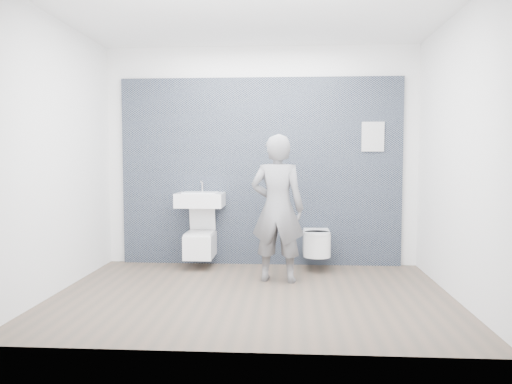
# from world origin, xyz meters

# --- Properties ---
(ground) EXTENTS (4.00, 4.00, 0.00)m
(ground) POSITION_xyz_m (0.00, 0.00, 0.00)
(ground) COLOR brown
(ground) RESTS_ON ground
(room_shell) EXTENTS (4.00, 4.00, 4.00)m
(room_shell) POSITION_xyz_m (0.00, 0.00, 1.74)
(room_shell) COLOR silver
(room_shell) RESTS_ON ground
(tile_wall) EXTENTS (3.60, 0.06, 2.40)m
(tile_wall) POSITION_xyz_m (0.00, 1.47, 0.00)
(tile_wall) COLOR black
(tile_wall) RESTS_ON ground
(washbasin) EXTENTS (0.59, 0.44, 0.44)m
(washbasin) POSITION_xyz_m (-0.74, 1.22, 0.86)
(washbasin) COLOR white
(washbasin) RESTS_ON ground
(toilet_square) EXTENTS (0.35, 0.51, 0.68)m
(toilet_square) POSITION_xyz_m (-0.74, 1.19, 0.31)
(toilet_square) COLOR white
(toilet_square) RESTS_ON ground
(toilet_rounded) EXTENTS (0.33, 0.56, 0.30)m
(toilet_rounded) POSITION_xyz_m (0.71, 1.16, 0.34)
(toilet_rounded) COLOR white
(toilet_rounded) RESTS_ON ground
(info_placard) EXTENTS (0.28, 0.03, 0.37)m
(info_placard) POSITION_xyz_m (1.42, 1.43, 0.00)
(info_placard) COLOR white
(info_placard) RESTS_ON ground
(visitor) EXTENTS (0.65, 0.48, 1.64)m
(visitor) POSITION_xyz_m (0.24, 0.57, 0.82)
(visitor) COLOR slate
(visitor) RESTS_ON ground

